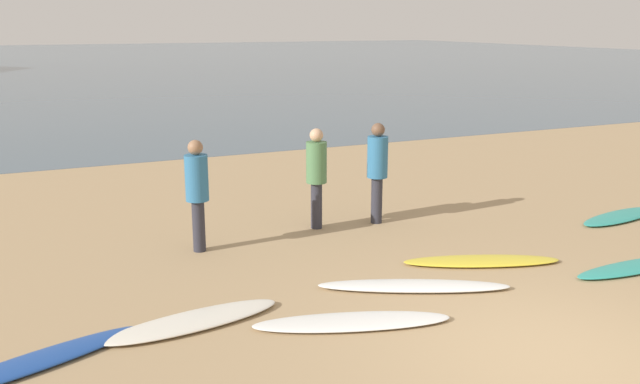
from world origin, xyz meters
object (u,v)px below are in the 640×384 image
at_px(surfboard_4, 414,286).
at_px(surfboard_5, 481,261).
at_px(person_2, 316,170).
at_px(surfboard_6, 636,267).
at_px(person_0, 377,165).
at_px(surfboard_7, 620,216).
at_px(surfboard_1, 31,363).
at_px(person_1, 197,186).
at_px(surfboard_2, 193,321).
at_px(surfboard_3, 352,322).

height_order(surfboard_4, surfboard_5, surfboard_4).
xyz_separation_m(surfboard_5, person_2, (-1.48, 2.67, 0.99)).
xyz_separation_m(surfboard_6, person_0, (-2.27, 3.65, 1.02)).
bearing_deg(person_0, person_2, 6.26).
xyz_separation_m(surfboard_5, surfboard_7, (3.80, 0.91, -0.00)).
height_order(surfboard_7, person_2, person_2).
xyz_separation_m(surfboard_1, person_1, (2.57, 2.92, 0.99)).
bearing_deg(person_1, surfboard_2, -125.91).
relative_size(surfboard_2, surfboard_4, 0.86).
bearing_deg(surfboard_2, person_1, 64.81).
xyz_separation_m(surfboard_4, person_1, (-2.19, 2.75, 0.99)).
xyz_separation_m(surfboard_1, surfboard_2, (1.79, 0.31, 0.01)).
relative_size(surfboard_5, person_0, 1.30).
height_order(surfboard_3, surfboard_6, surfboard_3).
bearing_deg(surfboard_5, surfboard_4, -141.32).
xyz_separation_m(surfboard_7, person_2, (-5.28, 1.77, 0.99)).
height_order(person_0, person_2, person_0).
bearing_deg(surfboard_4, person_0, 95.46).
bearing_deg(surfboard_1, person_1, 28.65).
relative_size(surfboard_3, surfboard_4, 0.92).
xyz_separation_m(person_0, person_1, (-3.27, -0.21, -0.02)).
xyz_separation_m(surfboard_2, surfboard_4, (2.97, -0.14, 0.00)).
xyz_separation_m(surfboard_2, person_2, (2.95, 2.98, 0.98)).
relative_size(surfboard_7, person_0, 1.16).
xyz_separation_m(surfboard_1, surfboard_6, (8.11, -0.51, -0.00)).
bearing_deg(surfboard_2, person_2, 36.68).
distance_m(surfboard_4, person_2, 3.27).
relative_size(surfboard_7, person_2, 1.19).
relative_size(surfboard_3, person_2, 1.36).
distance_m(surfboard_2, person_1, 2.91).
bearing_deg(person_2, surfboard_6, 122.17).
bearing_deg(surfboard_5, person_1, 169.37).
xyz_separation_m(surfboard_4, surfboard_7, (5.26, 1.35, -0.01)).
bearing_deg(surfboard_1, surfboard_6, -23.66).
height_order(surfboard_2, person_0, person_0).
bearing_deg(surfboard_7, surfboard_5, -177.05).
xyz_separation_m(surfboard_3, surfboard_5, (2.72, 1.09, 0.00)).
bearing_deg(surfboard_3, surfboard_6, 17.50).
distance_m(surfboard_7, person_1, 7.65).
xyz_separation_m(surfboard_5, surfboard_6, (1.89, -1.13, -0.00)).
xyz_separation_m(surfboard_2, surfboard_6, (6.32, -0.82, -0.01)).
distance_m(person_0, person_1, 3.28).
height_order(surfboard_3, surfboard_5, surfboard_5).
distance_m(surfboard_3, person_1, 3.67).
relative_size(surfboard_1, surfboard_2, 1.14).
bearing_deg(surfboard_5, person_2, 140.67).
bearing_deg(person_1, surfboard_3, -94.02).
relative_size(surfboard_7, person_1, 1.18).
distance_m(surfboard_4, person_1, 3.66).
bearing_deg(surfboard_7, person_0, 148.40).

